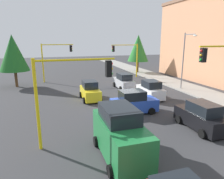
% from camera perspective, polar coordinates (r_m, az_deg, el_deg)
% --- Properties ---
extents(ground_plane, '(120.00, 120.00, 0.00)m').
position_cam_1_polar(ground_plane, '(19.74, 3.51, -4.54)').
color(ground_plane, '#353538').
extents(sidewalk_kerb, '(80.00, 4.00, 0.15)m').
position_cam_1_polar(sidewalk_kerb, '(28.99, 19.61, 0.79)').
color(sidewalk_kerb, gray).
rests_on(sidewalk_kerb, ground).
extents(traffic_signal_far_right, '(0.36, 4.59, 5.63)m').
position_cam_1_polar(traffic_signal_far_right, '(31.58, -15.66, 9.28)').
color(traffic_signal_far_right, yellow).
rests_on(traffic_signal_far_right, ground).
extents(traffic_signal_near_right, '(0.36, 4.59, 5.26)m').
position_cam_1_polar(traffic_signal_near_right, '(11.80, -11.60, 1.47)').
color(traffic_signal_near_right, yellow).
rests_on(traffic_signal_near_right, ground).
extents(traffic_signal_far_left, '(0.36, 4.59, 5.50)m').
position_cam_1_polar(traffic_signal_far_left, '(33.92, 4.17, 9.88)').
color(traffic_signal_far_left, yellow).
rests_on(traffic_signal_far_left, ground).
extents(street_lamp_curbside, '(2.15, 0.28, 7.00)m').
position_cam_1_polar(street_lamp_curbside, '(26.51, 19.88, 8.99)').
color(street_lamp_curbside, slate).
rests_on(street_lamp_curbside, ground).
extents(tree_roadside_far, '(3.88, 3.88, 7.08)m').
position_cam_1_polar(tree_roadside_far, '(39.06, 7.33, 11.40)').
color(tree_roadside_far, brown).
rests_on(tree_roadside_far, ground).
extents(tree_opposite_side, '(3.77, 3.77, 6.86)m').
position_cam_1_polar(tree_opposite_side, '(29.84, -25.92, 9.16)').
color(tree_opposite_side, brown).
rests_on(tree_opposite_side, ground).
extents(delivery_van_green, '(4.80, 2.22, 2.77)m').
position_cam_1_polar(delivery_van_green, '(11.13, 2.24, -12.45)').
color(delivery_van_green, '#1E7238').
rests_on(delivery_van_green, ground).
extents(car_blue, '(2.09, 3.93, 1.98)m').
position_cam_1_polar(car_blue, '(17.73, 6.08, -3.69)').
color(car_blue, blue).
rests_on(car_blue, ground).
extents(car_yellow, '(3.74, 1.93, 1.98)m').
position_cam_1_polar(car_yellow, '(21.68, -6.14, -0.45)').
color(car_yellow, yellow).
rests_on(car_yellow, ground).
extents(car_silver, '(4.12, 1.93, 1.98)m').
position_cam_1_polar(car_silver, '(26.43, 3.30, 2.20)').
color(car_silver, '#B2B5BA').
rests_on(car_silver, ground).
extents(car_black, '(4.07, 1.96, 1.98)m').
position_cam_1_polar(car_black, '(15.81, 23.68, -7.03)').
color(car_black, black).
rests_on(car_black, ground).
extents(car_white, '(3.69, 2.00, 1.98)m').
position_cam_1_polar(car_white, '(22.32, 10.71, -0.20)').
color(car_white, white).
rests_on(car_white, ground).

